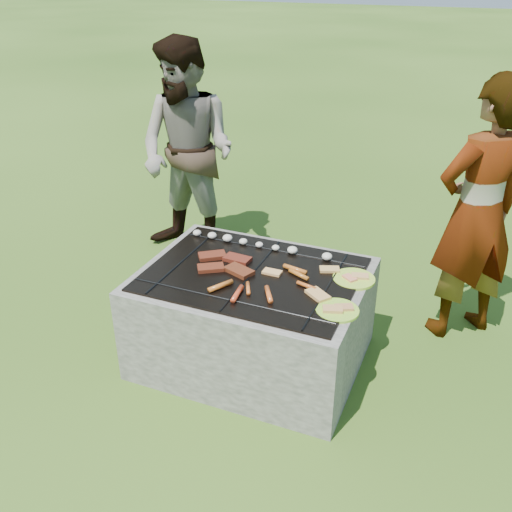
{
  "coord_description": "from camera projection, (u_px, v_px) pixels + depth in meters",
  "views": [
    {
      "loc": [
        1.13,
        -2.66,
        2.25
      ],
      "look_at": [
        0.0,
        0.05,
        0.7
      ],
      "focal_mm": 40.0,
      "sensor_mm": 36.0,
      "label": 1
    }
  ],
  "objects": [
    {
      "name": "lawn",
      "position": [
        253.0,
        357.0,
        3.61
      ],
      "size": [
        60.0,
        60.0,
        0.0
      ],
      "primitive_type": "plane",
      "color": "#294A12",
      "rests_on": "ground"
    },
    {
      "name": "fire_pit",
      "position": [
        253.0,
        320.0,
        3.47
      ],
      "size": [
        1.3,
        1.0,
        0.62
      ],
      "color": "gray",
      "rests_on": "ground"
    },
    {
      "name": "mushrooms",
      "position": [
        256.0,
        244.0,
        3.61
      ],
      "size": [
        0.95,
        0.06,
        0.04
      ],
      "color": "beige",
      "rests_on": "fire_pit"
    },
    {
      "name": "pork_slabs",
      "position": [
        226.0,
        263.0,
        3.4
      ],
      "size": [
        0.42,
        0.3,
        0.02
      ],
      "color": "maroon",
      "rests_on": "fire_pit"
    },
    {
      "name": "sausages",
      "position": [
        264.0,
        284.0,
        3.18
      ],
      "size": [
        0.55,
        0.49,
        0.03
      ],
      "color": "orange",
      "rests_on": "fire_pit"
    },
    {
      "name": "bread_on_grate",
      "position": [
        310.0,
        282.0,
        3.22
      ],
      "size": [
        0.45,
        0.42,
        0.02
      ],
      "color": "#F0BD7A",
      "rests_on": "fire_pit"
    },
    {
      "name": "plate_far",
      "position": [
        354.0,
        279.0,
        3.27
      ],
      "size": [
        0.3,
        0.3,
        0.03
      ],
      "color": "#FFF33C",
      "rests_on": "fire_pit"
    },
    {
      "name": "plate_near",
      "position": [
        337.0,
        310.0,
        2.98
      ],
      "size": [
        0.29,
        0.29,
        0.03
      ],
      "color": "#E3FF3C",
      "rests_on": "fire_pit"
    },
    {
      "name": "cook",
      "position": [
        478.0,
        214.0,
        3.5
      ],
      "size": [
        0.73,
        0.72,
        1.7
      ],
      "primitive_type": "imported",
      "rotation": [
        0.0,
        0.0,
        3.87
      ],
      "color": "gray",
      "rests_on": "ground"
    },
    {
      "name": "bystander",
      "position": [
        188.0,
        153.0,
        4.5
      ],
      "size": [
        0.93,
        0.77,
        1.75
      ],
      "primitive_type": "imported",
      "rotation": [
        0.0,
        0.0,
        -0.14
      ],
      "color": "gray",
      "rests_on": "ground"
    }
  ]
}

